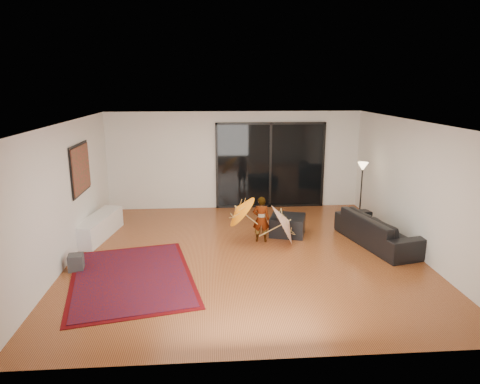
{
  "coord_description": "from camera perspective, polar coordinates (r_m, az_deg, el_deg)",
  "views": [
    {
      "loc": [
        -0.72,
        -8.22,
        3.41
      ],
      "look_at": [
        -0.04,
        0.9,
        1.1
      ],
      "focal_mm": 32.0,
      "sensor_mm": 36.0,
      "label": 1
    }
  ],
  "objects": [
    {
      "name": "sofa",
      "position": [
        9.82,
        18.0,
        -4.82
      ],
      "size": [
        1.38,
        2.41,
        0.66
      ],
      "primitive_type": "imported",
      "rotation": [
        0.0,
        0.0,
        1.8
      ],
      "color": "black",
      "rests_on": "floor"
    },
    {
      "name": "parasol_white",
      "position": [
        9.42,
        6.57,
        -3.88
      ],
      "size": [
        0.62,
        0.97,
        0.98
      ],
      "rotation": [
        0.0,
        1.09,
        0.0
      ],
      "color": "white",
      "rests_on": "floor"
    },
    {
      "name": "speaker",
      "position": [
        8.72,
        -21.02,
        -8.75
      ],
      "size": [
        0.31,
        0.31,
        0.31
      ],
      "primitive_type": "cube",
      "rotation": [
        0.0,
        0.0,
        0.15
      ],
      "color": "#424244",
      "rests_on": "floor"
    },
    {
      "name": "wall_left",
      "position": [
        8.92,
        -22.27,
        -0.25
      ],
      "size": [
        0.0,
        7.0,
        7.0
      ],
      "primitive_type": "plane",
      "rotation": [
        1.57,
        0.0,
        1.57
      ],
      "color": "silver",
      "rests_on": "floor"
    },
    {
      "name": "persian_rug",
      "position": [
        8.15,
        -14.23,
        -10.96
      ],
      "size": [
        2.69,
        3.34,
        0.02
      ],
      "rotation": [
        0.0,
        0.0,
        0.21
      ],
      "color": "#50060A",
      "rests_on": "floor"
    },
    {
      "name": "floor",
      "position": [
        8.93,
        0.71,
        -8.27
      ],
      "size": [
        7.0,
        7.0,
        0.0
      ],
      "primitive_type": "plane",
      "color": "#9B542A",
      "rests_on": "ground"
    },
    {
      "name": "floor_lamp",
      "position": [
        11.11,
        15.98,
        2.18
      ],
      "size": [
        0.26,
        0.26,
        1.53
      ],
      "color": "black",
      "rests_on": "floor"
    },
    {
      "name": "wall_front",
      "position": [
        5.2,
        4.11,
        -9.18
      ],
      "size": [
        7.0,
        0.0,
        7.0
      ],
      "primitive_type": "plane",
      "rotation": [
        -1.57,
        0.0,
        0.0
      ],
      "color": "silver",
      "rests_on": "floor"
    },
    {
      "name": "child",
      "position": [
        9.47,
        2.83,
        -3.64
      ],
      "size": [
        0.41,
        0.3,
        1.03
      ],
      "primitive_type": "imported",
      "rotation": [
        0.0,
        0.0,
        2.99
      ],
      "color": "#999999",
      "rests_on": "floor"
    },
    {
      "name": "sliding_door",
      "position": [
        12.02,
        4.06,
        3.55
      ],
      "size": [
        3.06,
        0.07,
        2.4
      ],
      "color": "black",
      "rests_on": "wall_back"
    },
    {
      "name": "painting",
      "position": [
        9.78,
        -20.48,
        2.91
      ],
      "size": [
        0.04,
        1.28,
        1.08
      ],
      "color": "black",
      "rests_on": "wall_left"
    },
    {
      "name": "parasol_orange",
      "position": [
        9.31,
        -0.48,
        -2.53
      ],
      "size": [
        0.65,
        0.8,
        0.87
      ],
      "rotation": [
        0.0,
        -0.86,
        0.0
      ],
      "color": "orange",
      "rests_on": "child"
    },
    {
      "name": "media_console",
      "position": [
        10.31,
        -18.28,
        -4.42
      ],
      "size": [
        0.75,
        1.84,
        0.5
      ],
      "primitive_type": "cube",
      "rotation": [
        0.0,
        0.0,
        -0.17
      ],
      "color": "white",
      "rests_on": "floor"
    },
    {
      "name": "wall_right",
      "position": [
        9.47,
        22.34,
        0.53
      ],
      "size": [
        0.0,
        7.0,
        7.0
      ],
      "primitive_type": "plane",
      "rotation": [
        1.57,
        0.0,
        -1.57
      ],
      "color": "silver",
      "rests_on": "floor"
    },
    {
      "name": "ottoman",
      "position": [
        10.06,
        6.37,
        -4.42
      ],
      "size": [
        0.96,
        0.96,
        0.44
      ],
      "primitive_type": "cube",
      "rotation": [
        0.0,
        0.0,
        -0.29
      ],
      "color": "black",
      "rests_on": "floor"
    },
    {
      "name": "wall_back",
      "position": [
        11.93,
        -0.72,
        4.23
      ],
      "size": [
        7.0,
        0.0,
        7.0
      ],
      "primitive_type": "plane",
      "rotation": [
        1.57,
        0.0,
        0.0
      ],
      "color": "silver",
      "rests_on": "floor"
    },
    {
      "name": "ceiling",
      "position": [
        8.29,
        0.77,
        9.26
      ],
      "size": [
        7.0,
        7.0,
        0.0
      ],
      "primitive_type": "plane",
      "rotation": [
        3.14,
        0.0,
        0.0
      ],
      "color": "white",
      "rests_on": "wall_back"
    }
  ]
}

